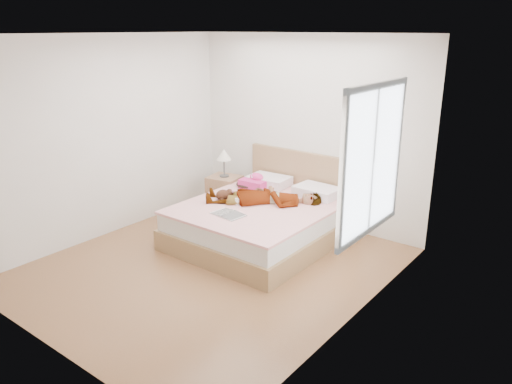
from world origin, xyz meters
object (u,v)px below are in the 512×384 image
(towel, at_px, (255,182))
(nightstand, at_px, (225,191))
(bed, at_px, (265,219))
(plush_toy, at_px, (224,194))
(coffee_mug, at_px, (238,201))
(phone, at_px, (253,176))
(woman, at_px, (264,194))
(magazine, at_px, (228,214))

(towel, xyz_separation_m, nightstand, (-0.62, 0.04, -0.27))
(bed, distance_m, plush_toy, 0.62)
(bed, distance_m, coffee_mug, 0.45)
(phone, relative_size, towel, 0.22)
(woman, distance_m, nightstand, 1.21)
(bed, xyz_separation_m, magazine, (-0.08, -0.63, 0.24))
(towel, height_order, plush_toy, towel)
(towel, distance_m, coffee_mug, 0.75)
(phone, bearing_deg, towel, -17.46)
(woman, height_order, phone, woman)
(phone, relative_size, magazine, 0.21)
(woman, relative_size, plush_toy, 5.52)
(woman, bearing_deg, nightstand, -145.64)
(nightstand, bearing_deg, phone, -5.26)
(towel, xyz_separation_m, plush_toy, (0.00, -0.67, -0.01))
(woman, distance_m, towel, 0.62)
(coffee_mug, bearing_deg, magazine, -68.29)
(magazine, bearing_deg, coffee_mug, 111.71)
(woman, distance_m, plush_toy, 0.53)
(coffee_mug, bearing_deg, woman, 55.22)
(magazine, bearing_deg, phone, 112.77)
(woman, xyz_separation_m, towel, (-0.47, 0.41, -0.02))
(plush_toy, bearing_deg, towel, 90.02)
(bed, height_order, magazine, bed)
(bed, xyz_separation_m, coffee_mug, (-0.22, -0.27, 0.28))
(nightstand, bearing_deg, bed, -23.09)
(bed, bearing_deg, towel, 138.74)
(bed, bearing_deg, magazine, -97.28)
(woman, relative_size, coffee_mug, 13.43)
(towel, bearing_deg, magazine, -69.01)
(plush_toy, relative_size, nightstand, 0.28)
(phone, bearing_deg, magazine, -100.16)
(towel, bearing_deg, bed, -41.26)
(phone, bearing_deg, plush_toy, -119.95)
(magazine, bearing_deg, towel, 110.99)
(towel, bearing_deg, plush_toy, -89.98)
(woman, relative_size, magazine, 3.58)
(magazine, height_order, coffee_mug, coffee_mug)
(coffee_mug, bearing_deg, phone, 113.32)
(plush_toy, bearing_deg, woman, 29.22)
(bed, relative_size, coffee_mug, 18.67)
(plush_toy, xyz_separation_m, nightstand, (-0.62, 0.71, -0.26))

